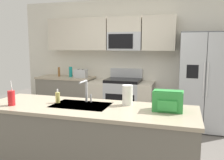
{
  "coord_description": "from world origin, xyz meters",
  "views": [
    {
      "loc": [
        1.14,
        -3.1,
        1.61
      ],
      "look_at": [
        0.02,
        0.6,
        1.05
      ],
      "focal_mm": 38.59,
      "sensor_mm": 36.0,
      "label": 1
    }
  ],
  "objects_px": {
    "refrigerator": "(204,82)",
    "soap_dispenser": "(58,97)",
    "range_oven": "(121,100)",
    "backpack": "(168,100)",
    "bottle_teal": "(71,72)",
    "pepper_mill": "(59,72)",
    "toaster": "(81,73)",
    "paper_towel_roll": "(127,95)",
    "drink_cup_red": "(11,98)",
    "sink_faucet": "(86,89)"
  },
  "relations": [
    {
      "from": "refrigerator",
      "to": "bottle_teal",
      "type": "xyz_separation_m",
      "value": [
        -2.82,
        0.06,
        0.09
      ]
    },
    {
      "from": "toaster",
      "to": "pepper_mill",
      "type": "relative_size",
      "value": 1.33
    },
    {
      "from": "refrigerator",
      "to": "range_oven",
      "type": "bearing_deg",
      "value": 177.48
    },
    {
      "from": "pepper_mill",
      "to": "bottle_teal",
      "type": "bearing_deg",
      "value": -1.47
    },
    {
      "from": "toaster",
      "to": "soap_dispenser",
      "type": "xyz_separation_m",
      "value": [
        0.69,
        -2.24,
        -0.02
      ]
    },
    {
      "from": "bottle_teal",
      "to": "backpack",
      "type": "height_order",
      "value": "same"
    },
    {
      "from": "refrigerator",
      "to": "soap_dispenser",
      "type": "height_order",
      "value": "refrigerator"
    },
    {
      "from": "sink_faucet",
      "to": "drink_cup_red",
      "type": "height_order",
      "value": "drink_cup_red"
    },
    {
      "from": "refrigerator",
      "to": "soap_dispenser",
      "type": "relative_size",
      "value": 10.88
    },
    {
      "from": "pepper_mill",
      "to": "sink_faucet",
      "type": "distance_m",
      "value": 2.69
    },
    {
      "from": "range_oven",
      "to": "drink_cup_red",
      "type": "distance_m",
      "value": 2.72
    },
    {
      "from": "soap_dispenser",
      "to": "backpack",
      "type": "bearing_deg",
      "value": 0.41
    },
    {
      "from": "refrigerator",
      "to": "toaster",
      "type": "relative_size",
      "value": 6.61
    },
    {
      "from": "range_oven",
      "to": "soap_dispenser",
      "type": "xyz_separation_m",
      "value": [
        -0.23,
        -2.29,
        0.53
      ]
    },
    {
      "from": "paper_towel_roll",
      "to": "refrigerator",
      "type": "bearing_deg",
      "value": 64.24
    },
    {
      "from": "refrigerator",
      "to": "toaster",
      "type": "height_order",
      "value": "refrigerator"
    },
    {
      "from": "bottle_teal",
      "to": "sink_faucet",
      "type": "height_order",
      "value": "sink_faucet"
    },
    {
      "from": "bottle_teal",
      "to": "paper_towel_roll",
      "type": "bearing_deg",
      "value": -49.72
    },
    {
      "from": "range_oven",
      "to": "refrigerator",
      "type": "relative_size",
      "value": 0.74
    },
    {
      "from": "pepper_mill",
      "to": "toaster",
      "type": "bearing_deg",
      "value": -5.08
    },
    {
      "from": "drink_cup_red",
      "to": "backpack",
      "type": "bearing_deg",
      "value": 9.14
    },
    {
      "from": "refrigerator",
      "to": "toaster",
      "type": "bearing_deg",
      "value": 179.56
    },
    {
      "from": "range_oven",
      "to": "toaster",
      "type": "xyz_separation_m",
      "value": [
        -0.92,
        -0.05,
        0.55
      ]
    },
    {
      "from": "sink_faucet",
      "to": "soap_dispenser",
      "type": "relative_size",
      "value": 1.66
    },
    {
      "from": "sink_faucet",
      "to": "drink_cup_red",
      "type": "relative_size",
      "value": 0.95
    },
    {
      "from": "drink_cup_red",
      "to": "backpack",
      "type": "xyz_separation_m",
      "value": [
        1.8,
        0.29,
        0.03
      ]
    },
    {
      "from": "toaster",
      "to": "soap_dispenser",
      "type": "bearing_deg",
      "value": -72.79
    },
    {
      "from": "refrigerator",
      "to": "soap_dispenser",
      "type": "bearing_deg",
      "value": -129.97
    },
    {
      "from": "range_oven",
      "to": "backpack",
      "type": "xyz_separation_m",
      "value": [
        1.11,
        -2.28,
        0.57
      ]
    },
    {
      "from": "pepper_mill",
      "to": "soap_dispenser",
      "type": "xyz_separation_m",
      "value": [
        1.26,
        -2.29,
        -0.04
      ]
    },
    {
      "from": "refrigerator",
      "to": "paper_towel_roll",
      "type": "height_order",
      "value": "refrigerator"
    },
    {
      "from": "range_oven",
      "to": "soap_dispenser",
      "type": "height_order",
      "value": "range_oven"
    },
    {
      "from": "sink_faucet",
      "to": "soap_dispenser",
      "type": "distance_m",
      "value": 0.37
    },
    {
      "from": "pepper_mill",
      "to": "paper_towel_roll",
      "type": "xyz_separation_m",
      "value": [
        2.11,
        -2.15,
        0.02
      ]
    },
    {
      "from": "toaster",
      "to": "drink_cup_red",
      "type": "height_order",
      "value": "drink_cup_red"
    },
    {
      "from": "toaster",
      "to": "backpack",
      "type": "bearing_deg",
      "value": -47.66
    },
    {
      "from": "paper_towel_roll",
      "to": "backpack",
      "type": "height_order",
      "value": "paper_towel_roll"
    },
    {
      "from": "drink_cup_red",
      "to": "backpack",
      "type": "height_order",
      "value": "drink_cup_red"
    },
    {
      "from": "soap_dispenser",
      "to": "paper_towel_roll",
      "type": "xyz_separation_m",
      "value": [
        0.86,
        0.14,
        0.05
      ]
    },
    {
      "from": "pepper_mill",
      "to": "backpack",
      "type": "height_order",
      "value": "backpack"
    },
    {
      "from": "drink_cup_red",
      "to": "backpack",
      "type": "relative_size",
      "value": 0.93
    },
    {
      "from": "refrigerator",
      "to": "backpack",
      "type": "height_order",
      "value": "refrigerator"
    },
    {
      "from": "toaster",
      "to": "paper_towel_roll",
      "type": "relative_size",
      "value": 1.17
    },
    {
      "from": "range_oven",
      "to": "refrigerator",
      "type": "distance_m",
      "value": 1.7
    },
    {
      "from": "refrigerator",
      "to": "drink_cup_red",
      "type": "distance_m",
      "value": 3.41
    },
    {
      "from": "range_oven",
      "to": "pepper_mill",
      "type": "distance_m",
      "value": 1.59
    },
    {
      "from": "range_oven",
      "to": "sink_faucet",
      "type": "xyz_separation_m",
      "value": [
        0.1,
        -2.17,
        0.62
      ]
    },
    {
      "from": "toaster",
      "to": "backpack",
      "type": "relative_size",
      "value": 0.87
    },
    {
      "from": "sink_faucet",
      "to": "paper_towel_roll",
      "type": "height_order",
      "value": "sink_faucet"
    },
    {
      "from": "range_oven",
      "to": "pepper_mill",
      "type": "bearing_deg",
      "value": -179.9
    }
  ]
}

